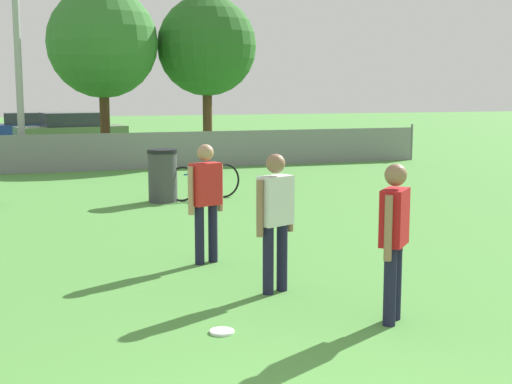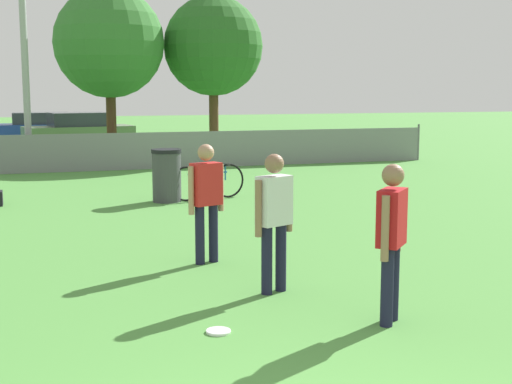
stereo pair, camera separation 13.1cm
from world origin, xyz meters
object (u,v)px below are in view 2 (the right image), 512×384
object	(u,v)px
tree_near_pole	(109,43)
parked_car_olive	(79,131)
trash_bin	(167,175)
light_pole	(23,17)
tree_far_right	(213,46)
parked_car_blue	(41,128)
bicycle_sideline	(208,182)
player_defender_red	(391,232)
player_receiver_white	(274,213)
frisbee_disc	(218,331)
player_thrower_red	(206,195)

from	to	relation	value
tree_near_pole	parked_car_olive	distance (m)	6.38
tree_near_pole	trash_bin	size ratio (longest dim) A/B	4.99
light_pole	tree_far_right	bearing A→B (deg)	16.63
tree_far_right	parked_car_blue	size ratio (longest dim) A/B	1.21
parked_car_blue	bicycle_sideline	bearing A→B (deg)	-79.37
player_defender_red	parked_car_olive	world-z (taller)	player_defender_red
tree_far_right	tree_near_pole	bearing A→B (deg)	-175.75
light_pole	player_receiver_white	xyz separation A→B (m)	(2.74, -14.23, -3.48)
tree_far_right	bicycle_sideline	distance (m)	9.79
trash_bin	parked_car_olive	distance (m)	14.17
frisbee_disc	parked_car_blue	world-z (taller)	parked_car_blue
parked_car_blue	parked_car_olive	xyz separation A→B (m)	(1.35, -3.61, 0.04)
tree_far_right	parked_car_blue	xyz separation A→B (m)	(-5.55, 8.87, -3.14)
player_defender_red	frisbee_disc	world-z (taller)	player_defender_red
frisbee_disc	parked_car_olive	bearing A→B (deg)	89.67
tree_near_pole	player_thrower_red	distance (m)	14.43
tree_far_right	frisbee_disc	bearing A→B (deg)	-104.11
parked_car_olive	light_pole	bearing A→B (deg)	-114.25
tree_far_right	player_defender_red	size ratio (longest dim) A/B	3.33
player_defender_red	player_thrower_red	size ratio (longest dim) A/B	1.00
frisbee_disc	player_receiver_white	bearing A→B (deg)	49.89
player_receiver_white	parked_car_blue	bearing A→B (deg)	71.74
player_receiver_white	parked_car_olive	size ratio (longest dim) A/B	0.38
tree_near_pole	light_pole	bearing A→B (deg)	-148.97
light_pole	tree_near_pole	bearing A→B (deg)	31.03
bicycle_sideline	tree_far_right	bearing A→B (deg)	61.52
player_receiver_white	player_thrower_red	size ratio (longest dim) A/B	1.00
tree_far_right	frisbee_disc	size ratio (longest dim) A/B	21.92
bicycle_sideline	parked_car_blue	size ratio (longest dim) A/B	0.38
tree_far_right	bicycle_sideline	world-z (taller)	tree_far_right
bicycle_sideline	parked_car_olive	xyz separation A→B (m)	(-1.81, 14.12, 0.32)
tree_far_right	bicycle_sideline	bearing A→B (deg)	-105.06
tree_near_pole	parked_car_blue	world-z (taller)	tree_near_pole
tree_near_pole	trash_bin	world-z (taller)	tree_near_pole
tree_near_pole	player_thrower_red	world-z (taller)	tree_near_pole
player_defender_red	parked_car_olive	xyz separation A→B (m)	(-1.63, 22.71, -0.25)
player_receiver_white	bicycle_sideline	distance (m)	7.27
player_defender_red	bicycle_sideline	distance (m)	8.62
frisbee_disc	parked_car_blue	distance (m)	26.12
light_pole	parked_car_blue	xyz separation A→B (m)	(0.53, 10.69, -3.78)
tree_near_pole	frisbee_disc	bearing A→B (deg)	-92.81
light_pole	parked_car_olive	distance (m)	8.22
player_thrower_red	frisbee_disc	distance (m)	3.02
player_defender_red	trash_bin	xyz separation A→B (m)	(-0.72, 8.58, -0.39)
player_thrower_red	parked_car_olive	world-z (taller)	player_thrower_red
player_receiver_white	bicycle_sideline	world-z (taller)	player_receiver_white
player_thrower_red	parked_car_blue	distance (m)	23.34
parked_car_olive	tree_near_pole	bearing A→B (deg)	-92.07
frisbee_disc	player_defender_red	bearing A→B (deg)	-7.82
tree_far_right	parked_car_olive	size ratio (longest dim) A/B	1.25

